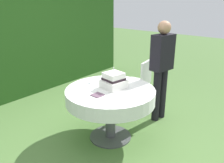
# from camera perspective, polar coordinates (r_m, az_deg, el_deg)

# --- Properties ---
(ground_plane) EXTENTS (20.00, 20.00, 0.00)m
(ground_plane) POSITION_cam_1_polar(r_m,az_deg,el_deg) (3.57, -0.37, -13.07)
(ground_plane) COLOR #547A3D
(foliage_hedge) EXTENTS (5.75, 0.42, 2.44)m
(foliage_hedge) POSITION_cam_1_polar(r_m,az_deg,el_deg) (5.01, -23.13, 10.00)
(foliage_hedge) COLOR #234C19
(foliage_hedge) RESTS_ON ground_plane
(cake_table) EXTENTS (1.22, 1.22, 0.75)m
(cake_table) POSITION_cam_1_polar(r_m,az_deg,el_deg) (3.27, -0.40, -3.62)
(cake_table) COLOR #4C4C51
(cake_table) RESTS_ON ground_plane
(wedding_cake) EXTENTS (0.35, 0.34, 0.30)m
(wedding_cake) POSITION_cam_1_polar(r_m,az_deg,el_deg) (3.26, 0.40, 0.23)
(wedding_cake) COLOR white
(wedding_cake) RESTS_ON cake_table
(serving_plate_near) EXTENTS (0.15, 0.15, 0.01)m
(serving_plate_near) POSITION_cam_1_polar(r_m,az_deg,el_deg) (3.60, 4.25, 0.51)
(serving_plate_near) COLOR white
(serving_plate_near) RESTS_ON cake_table
(serving_plate_far) EXTENTS (0.14, 0.14, 0.01)m
(serving_plate_far) POSITION_cam_1_polar(r_m,az_deg,el_deg) (3.66, -1.66, 0.88)
(serving_plate_far) COLOR white
(serving_plate_far) RESTS_ON cake_table
(serving_plate_left) EXTENTS (0.15, 0.15, 0.01)m
(serving_plate_left) POSITION_cam_1_polar(r_m,az_deg,el_deg) (3.48, -4.61, -0.19)
(serving_plate_left) COLOR white
(serving_plate_left) RESTS_ON cake_table
(napkin_stack) EXTENTS (0.14, 0.14, 0.01)m
(napkin_stack) POSITION_cam_1_polar(r_m,az_deg,el_deg) (3.04, -3.46, -3.24)
(napkin_stack) COLOR #6B4C60
(napkin_stack) RESTS_ON cake_table
(garden_chair) EXTENTS (0.45, 0.45, 0.89)m
(garden_chair) POSITION_cam_1_polar(r_m,az_deg,el_deg) (4.26, 6.87, 0.48)
(garden_chair) COLOR white
(garden_chair) RESTS_ON ground_plane
(standing_person) EXTENTS (0.39, 0.26, 1.60)m
(standing_person) POSITION_cam_1_polar(r_m,az_deg,el_deg) (3.80, 11.79, 3.93)
(standing_person) COLOR black
(standing_person) RESTS_ON ground_plane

